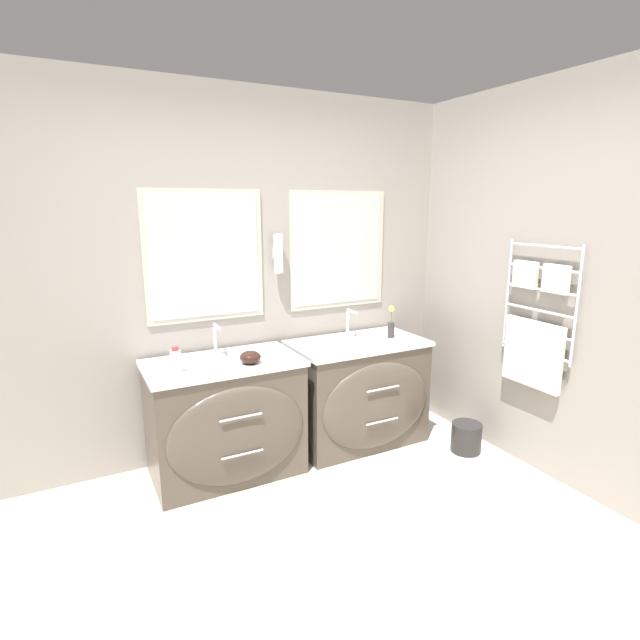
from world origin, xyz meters
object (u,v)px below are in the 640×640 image
Objects in this scene: amenity_bowl at (250,357)px; waste_bin at (466,437)px; vanity_left at (227,419)px; vanity_right at (360,393)px; flower_vase at (391,325)px; toiletry_bottle at (176,361)px.

waste_bin is at bearing -14.97° from amenity_bowl.
vanity_left is 1.05m from vanity_right.
flower_vase is (1.18, 0.11, 0.06)m from amenity_bowl.
amenity_bowl is 1.74m from waste_bin.
toiletry_bottle is at bearing 175.48° from amenity_bowl.
vanity_left is 7.24× the size of amenity_bowl.
vanity_left is at bearing 163.28° from waste_bin.
toiletry_bottle is at bearing 167.40° from waste_bin.
vanity_right is at bearing 5.99° from amenity_bowl.
flower_vase is at bearing 2.58° from vanity_right.
flower_vase reaches higher than toiletry_bottle.
vanity_right is 4.48× the size of waste_bin.
toiletry_bottle is (-1.36, -0.06, 0.47)m from vanity_right.
vanity_right is 7.24× the size of amenity_bowl.
vanity_left is 0.57m from toiletry_bottle.
flower_vase reaches higher than vanity_right.
flower_vase is 1.12× the size of waste_bin.
vanity_left is at bearing 10.31° from toiletry_bottle.
vanity_right is (1.05, 0.00, 0.00)m from vanity_left.
flower_vase is (1.33, 0.01, 0.50)m from vanity_left.
waste_bin is (0.63, -0.50, -0.29)m from vanity_right.
toiletry_bottle reaches higher than amenity_bowl.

